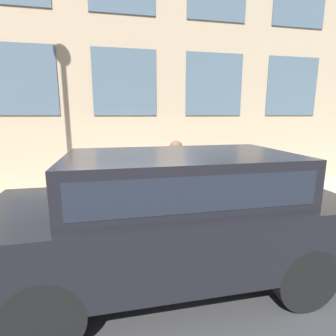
% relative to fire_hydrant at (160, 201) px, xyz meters
% --- Properties ---
extents(ground_plane, '(80.00, 80.00, 0.00)m').
position_rel_fire_hydrant_xyz_m(ground_plane, '(-0.54, 0.49, -0.55)').
color(ground_plane, '#38383A').
extents(sidewalk, '(3.04, 60.00, 0.13)m').
position_rel_fire_hydrant_xyz_m(sidewalk, '(0.98, 0.49, -0.49)').
color(sidewalk, '#A8A093').
rests_on(sidewalk, ground_plane).
extents(building_facade, '(0.33, 40.00, 9.14)m').
position_rel_fire_hydrant_xyz_m(building_facade, '(2.64, 0.49, 4.02)').
color(building_facade, tan).
rests_on(building_facade, ground_plane).
extents(fire_hydrant, '(0.35, 0.46, 0.81)m').
position_rel_fire_hydrant_xyz_m(fire_hydrant, '(0.00, 0.00, 0.00)').
color(fire_hydrant, gold).
rests_on(fire_hydrant, sidewalk).
extents(person, '(0.39, 0.26, 1.61)m').
position_rel_fire_hydrant_xyz_m(person, '(0.13, -0.36, 0.55)').
color(person, '#998466').
rests_on(person, sidewalk).
extents(parked_truck_charcoal_near, '(1.82, 4.51, 1.77)m').
position_rel_fire_hydrant_xyz_m(parked_truck_charcoal_near, '(-1.75, 0.12, 0.47)').
color(parked_truck_charcoal_near, black).
rests_on(parked_truck_charcoal_near, ground_plane).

